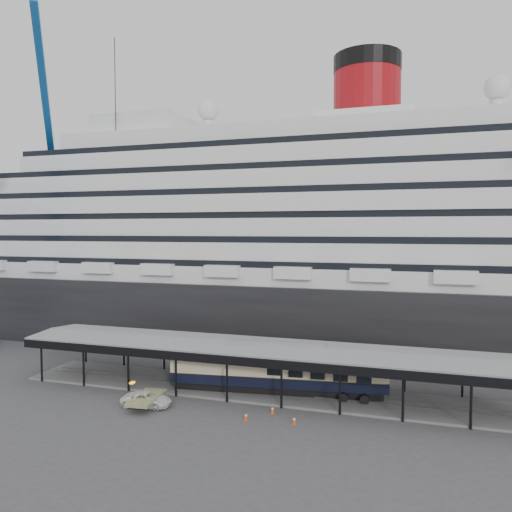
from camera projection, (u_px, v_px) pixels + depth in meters
The scene contains 8 objects.
ground at pixel (251, 408), 49.46m from camera, with size 200.00×200.00×0.00m, color #3E3E40.
cruise_ship at pixel (314, 226), 78.94m from camera, with size 130.00×30.00×43.90m.
platform_canopy at pixel (265, 371), 54.09m from camera, with size 56.00×9.18×5.30m.
port_truck at pixel (147, 400), 49.85m from camera, with size 2.31×5.00×1.39m, color white.
pullman_carriage at pixel (278, 368), 53.65m from camera, with size 23.39×5.82×22.78m.
traffic_cone_left at pixel (246, 416), 46.20m from camera, with size 0.49×0.49×0.78m.
traffic_cone_mid at pixel (294, 420), 45.31m from camera, with size 0.46×0.46×0.75m.
traffic_cone_right at pixel (273, 410), 47.96m from camera, with size 0.41×0.41×0.75m.
Camera 1 is at (15.20, -46.16, 17.66)m, focal length 35.00 mm.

